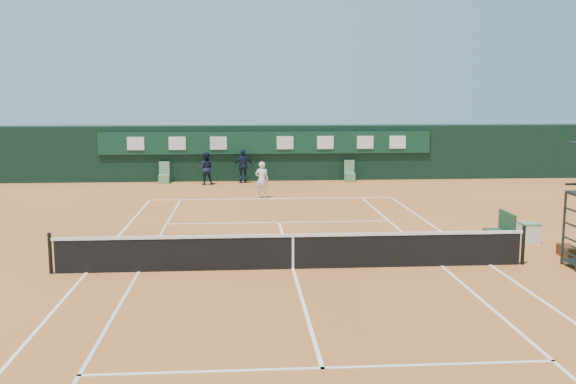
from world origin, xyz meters
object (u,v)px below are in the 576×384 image
at_px(tennis_net, 293,251).
at_px(player, 262,180).
at_px(cooler, 529,232).
at_px(player_bench, 502,228).

height_order(tennis_net, player, player).
bearing_deg(cooler, player_bench, -153.77).
distance_m(cooler, player, 12.68).
relative_size(tennis_net, cooler, 20.00).
bearing_deg(cooler, tennis_net, -161.50).
bearing_deg(player, cooler, 135.07).
height_order(tennis_net, player_bench, same).
bearing_deg(player, player_bench, 129.53).
bearing_deg(player_bench, cooler, 26.23).
relative_size(player_bench, player, 0.72).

